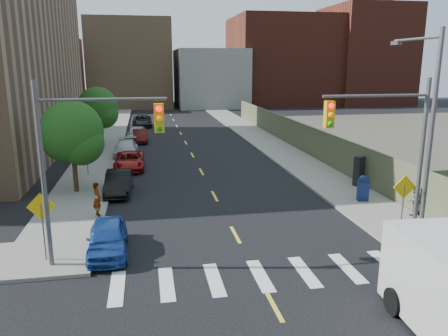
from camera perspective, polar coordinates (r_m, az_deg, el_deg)
name	(u,v)px	position (r m, az deg, el deg)	size (l,w,h in m)	color
sidewalk_nw	(111,130)	(52.27, -14.53, 4.84)	(3.50, 73.00, 0.15)	gray
sidewalk_ne	(242,127)	(53.39, 2.36, 5.43)	(3.50, 73.00, 0.15)	gray
fence_north	(293,134)	(40.86, 9.05, 4.46)	(0.12, 44.00, 2.50)	#586244
bg_bldg_west	(34,73)	(82.14, -23.53, 11.32)	(14.00, 18.00, 12.00)	#592319
bg_bldg_midwest	(131,64)	(82.12, -12.11, 13.16)	(14.00, 16.00, 15.00)	#8C6B4C
bg_bldg_center	(209,78)	(80.99, -1.91, 11.67)	(12.00, 16.00, 10.00)	gray
bg_bldg_east	(281,61)	(86.05, 7.41, 13.68)	(18.00, 18.00, 16.00)	#592319
bg_bldg_fareast	(364,56)	(90.35, 17.84, 13.78)	(14.00, 16.00, 18.00)	#592319
smokestack	(386,29)	(92.48, 20.36, 16.68)	(1.80, 1.80, 28.00)	#8C6B4C
signal_nw	(85,149)	(16.51, -17.70, 2.34)	(4.59, 0.30, 7.00)	#59595E
signal_ne	(390,139)	(19.06, 20.82, 3.52)	(4.59, 0.30, 7.00)	#59595E
streetlight_ne	(427,119)	(20.92, 24.96, 5.87)	(0.25, 3.70, 9.00)	#59595E
warn_sign_nw	(42,214)	(17.94, -22.70, -5.60)	(1.06, 0.06, 2.83)	#59595E
warn_sign_ne	(404,194)	(20.66, 22.43, -3.13)	(1.06, 0.06, 2.83)	#59595E
warn_sign_midwest	(86,148)	(30.85, -17.55, 2.50)	(1.06, 0.06, 2.83)	#59595E
tree_west_near	(72,136)	(26.78, -19.21, 4.01)	(3.66, 3.64, 5.52)	#332114
tree_west_far	(98,110)	(41.54, -16.15, 7.35)	(3.66, 3.64, 5.52)	#332114
parked_car_blue	(108,238)	(18.49, -14.95, -8.82)	(1.56, 3.88, 1.32)	#1B4197
parked_car_black	(119,182)	(26.60, -13.57, -1.84)	(1.44, 4.14, 1.36)	black
parked_car_red	(130,161)	(32.61, -12.24, 0.95)	(2.10, 4.56, 1.27)	maroon
parked_car_silver	(126,149)	(37.15, -12.71, 2.49)	(1.88, 4.61, 1.34)	#B5BABE
parked_car_white	(136,133)	(44.81, -11.38, 4.48)	(1.73, 4.29, 1.46)	#B7B7B7
parked_car_maroon	(140,136)	(43.74, -10.92, 4.15)	(1.34, 3.83, 1.26)	#440E0D
parked_car_grey	(142,121)	(54.78, -10.65, 6.07)	(2.29, 4.97, 1.38)	black
mailbox	(363,189)	(25.26, 17.71, -2.58)	(0.66, 0.56, 1.40)	#0D1D51
payphone	(359,171)	(28.19, 17.21, -0.38)	(0.55, 0.45, 1.85)	black
pedestrian_west	(97,199)	(22.48, -16.22, -3.95)	(0.63, 0.41, 1.72)	gray
pedestrian_east	(414,200)	(23.70, 23.60, -3.91)	(0.74, 0.58, 1.53)	gray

